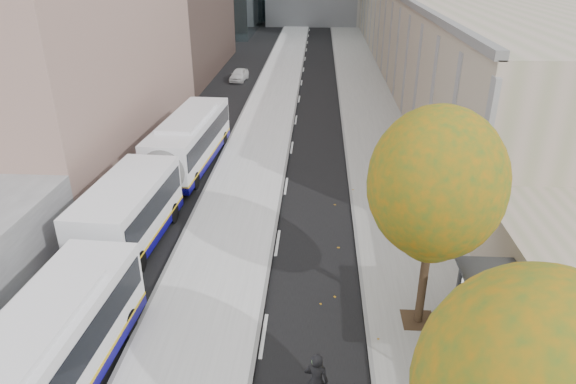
{
  "coord_description": "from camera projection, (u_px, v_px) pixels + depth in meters",
  "views": [
    {
      "loc": [
        -0.04,
        -1.33,
        11.65
      ],
      "look_at": [
        -1.18,
        17.96,
        2.5
      ],
      "focal_mm": 32.0,
      "sensor_mm": 36.0,
      "label": 1
    }
  ],
  "objects": [
    {
      "name": "tree_c",
      "position": [
        436.0,
        184.0,
        15.47
      ],
      "size": [
        4.2,
        4.2,
        7.28
      ],
      "color": "black",
      "rests_on": "sidewalk"
    },
    {
      "name": "building_tan",
      "position": [
        450.0,
        20.0,
        61.39
      ],
      "size": [
        18.0,
        92.0,
        8.0
      ],
      "primitive_type": "cube",
      "color": "#9C997B",
      "rests_on": "ground"
    },
    {
      "name": "bus_platform",
      "position": [
        265.0,
        122.0,
        37.94
      ],
      "size": [
        4.25,
        150.0,
        0.15
      ],
      "primitive_type": "cube",
      "color": "silver",
      "rests_on": "ground"
    },
    {
      "name": "sidewalk",
      "position": [
        374.0,
        125.0,
        37.53
      ],
      "size": [
        4.75,
        150.0,
        0.08
      ],
      "primitive_type": "cube",
      "color": "gray",
      "rests_on": "ground"
    },
    {
      "name": "bus_far",
      "position": [
        169.0,
        165.0,
        26.5
      ],
      "size": [
        3.47,
        17.36,
        2.88
      ],
      "rotation": [
        0.0,
        0.0,
        -0.06
      ],
      "color": "white",
      "rests_on": "ground"
    },
    {
      "name": "distant_car",
      "position": [
        239.0,
        75.0,
        50.14
      ],
      "size": [
        1.72,
        3.53,
        1.16
      ],
      "primitive_type": "imported",
      "rotation": [
        0.0,
        0.0,
        -0.1
      ],
      "color": "silver",
      "rests_on": "ground"
    },
    {
      "name": "bus_shelter",
      "position": [
        511.0,
        311.0,
        14.83
      ],
      "size": [
        1.9,
        4.4,
        2.53
      ],
      "color": "#383A3F",
      "rests_on": "sidewalk"
    }
  ]
}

